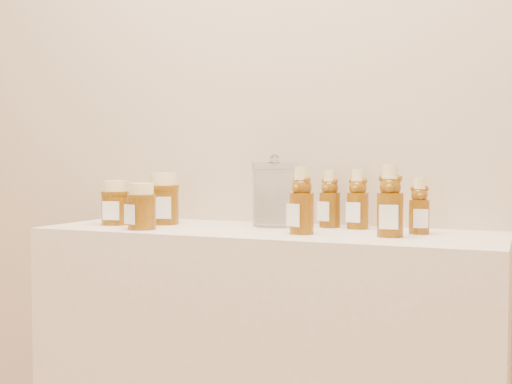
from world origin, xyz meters
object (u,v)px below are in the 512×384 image
at_px(bear_bottle_front_left, 302,196).
at_px(glass_canister, 275,191).
at_px(honey_jar_left, 115,203).
at_px(bear_bottle_back_left, 330,195).

distance_m(bear_bottle_front_left, glass_canister, 0.20).
xyz_separation_m(honey_jar_left, glass_canister, (0.43, 0.13, 0.03)).
relative_size(honey_jar_left, glass_canister, 0.65).
relative_size(bear_bottle_back_left, glass_canister, 0.91).
height_order(bear_bottle_front_left, honey_jar_left, bear_bottle_front_left).
bearing_deg(bear_bottle_front_left, glass_canister, 154.46).
xyz_separation_m(bear_bottle_back_left, honey_jar_left, (-0.58, -0.16, -0.03)).
relative_size(bear_bottle_front_left, glass_canister, 0.97).
height_order(honey_jar_left, glass_canister, glass_canister).
xyz_separation_m(bear_bottle_back_left, bear_bottle_front_left, (-0.02, -0.19, 0.01)).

